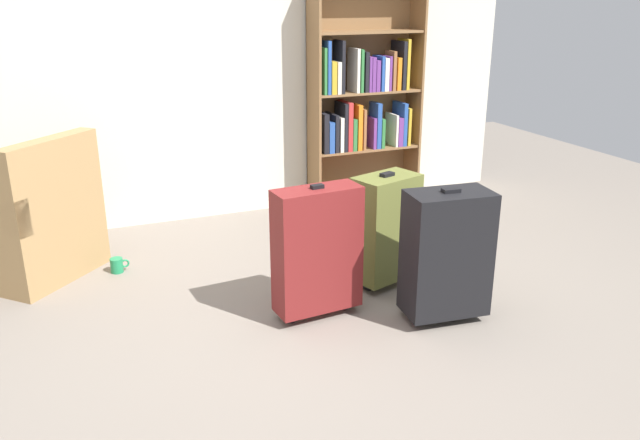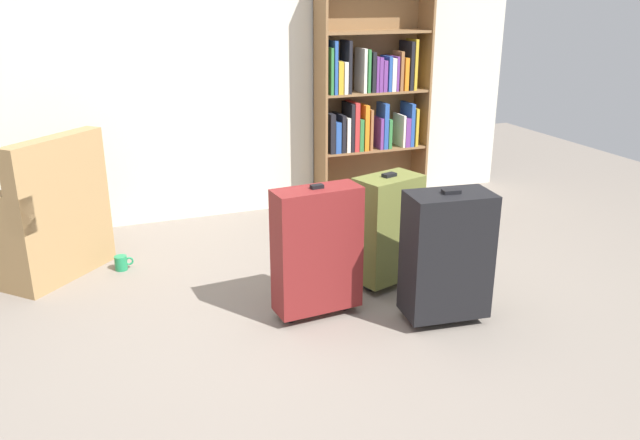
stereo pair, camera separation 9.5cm
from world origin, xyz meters
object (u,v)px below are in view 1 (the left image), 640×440
(armchair, at_px, (29,227))
(mug, at_px, (117,265))
(bookshelf, at_px, (363,96))
(suitcase_dark_red, at_px, (317,250))
(suitcase_black, at_px, (446,253))
(suitcase_olive, at_px, (385,228))
(storage_box, at_px, (369,202))

(armchair, height_order, mug, armchair)
(mug, bearing_deg, bookshelf, 18.95)
(bookshelf, height_order, suitcase_dark_red, bookshelf)
(armchair, relative_size, mug, 8.25)
(armchair, distance_m, suitcase_dark_red, 1.90)
(bookshelf, relative_size, armchair, 1.89)
(mug, bearing_deg, suitcase_black, -40.12)
(bookshelf, height_order, mug, bookshelf)
(suitcase_olive, bearing_deg, bookshelf, 68.86)
(mug, relative_size, suitcase_olive, 0.17)
(bookshelf, relative_size, suitcase_olive, 2.63)
(storage_box, bearing_deg, suitcase_black, -103.14)
(mug, bearing_deg, suitcase_olive, -28.46)
(armchair, bearing_deg, bookshelf, 11.70)
(suitcase_olive, bearing_deg, suitcase_dark_red, -157.39)
(suitcase_black, relative_size, suitcase_dark_red, 0.99)
(storage_box, distance_m, suitcase_olive, 1.28)
(suitcase_black, xyz_separation_m, suitcase_dark_red, (-0.62, 0.30, 0.00))
(suitcase_black, bearing_deg, armchair, 143.72)
(bookshelf, bearing_deg, armchair, -168.30)
(bookshelf, height_order, armchair, bookshelf)
(suitcase_black, bearing_deg, mug, 139.88)
(armchair, relative_size, suitcase_dark_red, 1.30)
(storage_box, height_order, suitcase_dark_red, suitcase_dark_red)
(suitcase_black, distance_m, suitcase_olive, 0.53)
(bookshelf, relative_size, suitcase_dark_red, 2.45)
(mug, xyz_separation_m, suitcase_olive, (1.50, -0.81, 0.32))
(storage_box, bearing_deg, bookshelf, 73.39)
(suitcase_black, bearing_deg, suitcase_dark_red, 154.17)
(mug, xyz_separation_m, suitcase_dark_red, (0.97, -1.04, 0.35))
(suitcase_dark_red, bearing_deg, suitcase_olive, 22.61)
(suitcase_black, height_order, suitcase_olive, suitcase_black)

